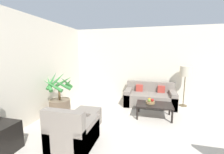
{
  "coord_description": "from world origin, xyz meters",
  "views": [
    {
      "loc": [
        -0.16,
        0.5,
        1.76
      ],
      "look_at": [
        -1.37,
        5.19,
        1.0
      ],
      "focal_mm": 24.0,
      "sensor_mm": 36.0,
      "label": 1
    }
  ],
  "objects_px": {
    "coffee_table": "(154,106)",
    "orange_fruit": "(149,99)",
    "fruit_bowl": "(150,102)",
    "apple_red": "(152,100)",
    "potted_palm": "(60,102)",
    "floor_lamp": "(185,73)",
    "sofa_loveseat": "(150,98)",
    "ottoman": "(87,117)",
    "armchair": "(73,133)",
    "apple_green": "(149,100)"
  },
  "relations": [
    {
      "from": "coffee_table",
      "to": "orange_fruit",
      "type": "bearing_deg",
      "value": 146.16
    },
    {
      "from": "fruit_bowl",
      "to": "apple_red",
      "type": "relative_size",
      "value": 2.93
    },
    {
      "from": "potted_palm",
      "to": "apple_red",
      "type": "relative_size",
      "value": 15.02
    },
    {
      "from": "coffee_table",
      "to": "apple_red",
      "type": "bearing_deg",
      "value": 154.83
    },
    {
      "from": "apple_red",
      "to": "floor_lamp",
      "type": "bearing_deg",
      "value": 48.29
    },
    {
      "from": "sofa_loveseat",
      "to": "ottoman",
      "type": "height_order",
      "value": "sofa_loveseat"
    },
    {
      "from": "floor_lamp",
      "to": "orange_fruit",
      "type": "xyz_separation_m",
      "value": [
        -1.12,
        -1.1,
        -0.66
      ]
    },
    {
      "from": "potted_palm",
      "to": "orange_fruit",
      "type": "distance_m",
      "value": 2.53
    },
    {
      "from": "floor_lamp",
      "to": "armchair",
      "type": "xyz_separation_m",
      "value": [
        -2.52,
        -2.95,
        -0.87
      ]
    },
    {
      "from": "floor_lamp",
      "to": "ottoman",
      "type": "distance_m",
      "value": 3.46
    },
    {
      "from": "fruit_bowl",
      "to": "ottoman",
      "type": "distance_m",
      "value": 1.78
    },
    {
      "from": "potted_palm",
      "to": "sofa_loveseat",
      "type": "bearing_deg",
      "value": 32.7
    },
    {
      "from": "apple_green",
      "to": "armchair",
      "type": "xyz_separation_m",
      "value": [
        -1.39,
        -1.75,
        -0.21
      ]
    },
    {
      "from": "potted_palm",
      "to": "floor_lamp",
      "type": "xyz_separation_m",
      "value": [
        3.56,
        1.77,
        0.73
      ]
    },
    {
      "from": "potted_palm",
      "to": "sofa_loveseat",
      "type": "height_order",
      "value": "potted_palm"
    },
    {
      "from": "coffee_table",
      "to": "ottoman",
      "type": "relative_size",
      "value": 1.68
    },
    {
      "from": "sofa_loveseat",
      "to": "floor_lamp",
      "type": "xyz_separation_m",
      "value": [
        1.11,
        0.2,
        0.87
      ]
    },
    {
      "from": "orange_fruit",
      "to": "sofa_loveseat",
      "type": "bearing_deg",
      "value": 89.11
    },
    {
      "from": "floor_lamp",
      "to": "apple_red",
      "type": "bearing_deg",
      "value": -131.71
    },
    {
      "from": "coffee_table",
      "to": "armchair",
      "type": "bearing_deg",
      "value": -131.07
    },
    {
      "from": "apple_red",
      "to": "ottoman",
      "type": "relative_size",
      "value": 0.14
    },
    {
      "from": "potted_palm",
      "to": "armchair",
      "type": "relative_size",
      "value": 1.5
    },
    {
      "from": "sofa_loveseat",
      "to": "floor_lamp",
      "type": "height_order",
      "value": "floor_lamp"
    },
    {
      "from": "apple_green",
      "to": "orange_fruit",
      "type": "relative_size",
      "value": 1.0
    },
    {
      "from": "apple_green",
      "to": "floor_lamp",
      "type": "bearing_deg",
      "value": 46.83
    },
    {
      "from": "apple_green",
      "to": "armchair",
      "type": "bearing_deg",
      "value": -128.48
    },
    {
      "from": "floor_lamp",
      "to": "fruit_bowl",
      "type": "distance_m",
      "value": 1.75
    },
    {
      "from": "sofa_loveseat",
      "to": "coffee_table",
      "type": "xyz_separation_m",
      "value": [
        0.12,
        -0.99,
        0.07
      ]
    },
    {
      "from": "floor_lamp",
      "to": "ottoman",
      "type": "xyz_separation_m",
      "value": [
        -2.58,
        -2.11,
        -0.93
      ]
    },
    {
      "from": "potted_palm",
      "to": "apple_green",
      "type": "distance_m",
      "value": 2.5
    },
    {
      "from": "sofa_loveseat",
      "to": "apple_green",
      "type": "distance_m",
      "value": 1.03
    },
    {
      "from": "armchair",
      "to": "orange_fruit",
      "type": "bearing_deg",
      "value": 53.01
    },
    {
      "from": "fruit_bowl",
      "to": "armchair",
      "type": "distance_m",
      "value": 2.3
    },
    {
      "from": "potted_palm",
      "to": "armchair",
      "type": "height_order",
      "value": "potted_palm"
    },
    {
      "from": "potted_palm",
      "to": "orange_fruit",
      "type": "height_order",
      "value": "potted_palm"
    },
    {
      "from": "orange_fruit",
      "to": "ottoman",
      "type": "relative_size",
      "value": 0.14
    },
    {
      "from": "sofa_loveseat",
      "to": "fruit_bowl",
      "type": "xyz_separation_m",
      "value": [
        0.01,
        -0.96,
        0.14
      ]
    },
    {
      "from": "floor_lamp",
      "to": "orange_fruit",
      "type": "bearing_deg",
      "value": -135.62
    },
    {
      "from": "floor_lamp",
      "to": "apple_green",
      "type": "relative_size",
      "value": 16.7
    },
    {
      "from": "sofa_loveseat",
      "to": "ottoman",
      "type": "xyz_separation_m",
      "value": [
        -1.47,
        -1.91,
        -0.06
      ]
    },
    {
      "from": "sofa_loveseat",
      "to": "orange_fruit",
      "type": "bearing_deg",
      "value": -90.89
    },
    {
      "from": "potted_palm",
      "to": "fruit_bowl",
      "type": "height_order",
      "value": "potted_palm"
    },
    {
      "from": "sofa_loveseat",
      "to": "orange_fruit",
      "type": "height_order",
      "value": "sofa_loveseat"
    },
    {
      "from": "floor_lamp",
      "to": "apple_red",
      "type": "height_order",
      "value": "floor_lamp"
    },
    {
      "from": "orange_fruit",
      "to": "armchair",
      "type": "bearing_deg",
      "value": -126.99
    },
    {
      "from": "coffee_table",
      "to": "apple_green",
      "type": "xyz_separation_m",
      "value": [
        -0.14,
        -0.01,
        0.15
      ]
    },
    {
      "from": "potted_palm",
      "to": "orange_fruit",
      "type": "relative_size",
      "value": 15.42
    },
    {
      "from": "potted_palm",
      "to": "sofa_loveseat",
      "type": "xyz_separation_m",
      "value": [
        2.45,
        1.58,
        -0.14
      ]
    },
    {
      "from": "floor_lamp",
      "to": "fruit_bowl",
      "type": "relative_size",
      "value": 5.53
    },
    {
      "from": "apple_red",
      "to": "potted_palm",
      "type": "bearing_deg",
      "value": -166.46
    }
  ]
}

